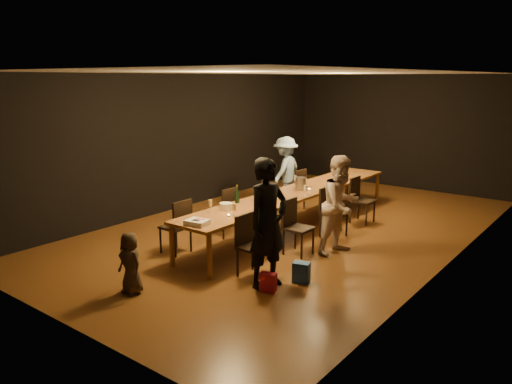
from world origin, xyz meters
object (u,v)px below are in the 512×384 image
Objects in this scene: table at (296,194)px; chair_left_1 at (222,211)px; chair_right_2 at (334,213)px; chair_right_0 at (255,246)px; chair_right_1 at (299,228)px; plate_stack at (226,206)px; woman_tan at (341,205)px; chair_left_2 at (261,199)px; chair_left_0 at (175,226)px; chair_right_3 at (363,200)px; birthday_cake at (197,222)px; champagne_bottle at (237,194)px; man_blue at (285,171)px; chair_left_3 at (293,189)px; ice_bucket at (301,183)px; woman_birthday at (268,223)px; child at (130,263)px.

table is 1.49m from chair_left_1.
table is at bearing -90.00° from chair_right_2.
chair_right_0 and chair_right_1 have the same top height.
woman_tan is at bearing 37.51° from plate_stack.
chair_right_1 is at bearing -125.22° from chair_left_2.
chair_right_3 is at bearing -25.28° from chair_left_0.
chair_left_2 is (-1.70, 0.00, 0.00)m from chair_right_2.
chair_left_2 is (0.00, 2.40, 0.00)m from chair_left_0.
chair_left_0 is 2.53× the size of birthday_cake.
chair_left_0 is 1.20m from chair_left_1.
chair_left_0 is at bearing -180.00° from chair_left_1.
chair_right_1 is at bearing 9.74° from champagne_bottle.
chair_right_2 is (0.00, 1.20, 0.00)m from chair_right_1.
chair_right_0 is 2.94m from chair_left_2.
chair_left_1 is (-1.70, -1.20, 0.00)m from chair_right_2.
man_blue is 3.02m from champagne_bottle.
chair_left_3 is 3.17m from plate_stack.
chair_right_3 is 3.88× the size of ice_bucket.
chair_right_2 is at bearing 18.32° from woman_birthday.
chair_right_1 is at bearing 146.59° from woman_tan.
chair_right_2 is 1.20m from chair_right_3.
plate_stack is (-0.17, -1.87, 0.11)m from table.
champagne_bottle is at bearing -24.19° from chair_right_3.
birthday_cake is at bearing 160.52° from woman_tan.
man_blue is at bearing 134.50° from ice_bucket.
man_blue is 6.64× the size of ice_bucket.
woman_birthday is 1.96m from child.
chair_right_1 and chair_right_2 have the same top height.
chair_left_0 is 0.58× the size of man_blue.
champagne_bottle is (-0.39, 1.40, 0.13)m from birthday_cake.
chair_left_2 is 3.33m from woman_birthday.
ice_bucket reaches higher than child.
birthday_cake is 3.03m from ice_bucket.
chair_right_1 is at bearing -58.21° from ice_bucket.
chair_right_2 is 1.70m from chair_left_2.
woman_birthday is at bearing 65.42° from chair_right_0.
birthday_cake is 1.76× the size of plate_stack.
woman_tan reaches higher than chair_right_3.
chair_right_0 is 2.08m from chair_left_1.
plate_stack is at bearing -117.38° from chair_right_0.
child is 4.19× the size of plate_stack.
chair_right_1 is 0.58× the size of man_blue.
chair_left_0 is (-1.70, -2.40, 0.00)m from chair_right_2.
ice_bucket is (1.22, -1.24, 0.07)m from man_blue.
chair_left_1 is 2.29m from woman_tan.
ice_bucket is (-0.88, 1.43, 0.40)m from chair_right_1.
chair_right_0 is 1.00× the size of chair_left_2.
birthday_cake is 1.46m from champagne_bottle.
chair_right_1 is 2.94m from chair_left_3.
chair_left_0 reaches higher than birthday_cake.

